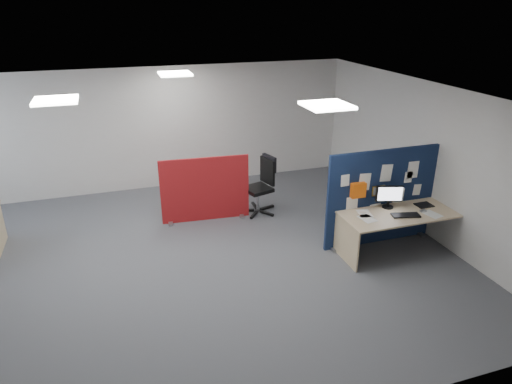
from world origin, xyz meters
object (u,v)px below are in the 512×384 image
object	(u,v)px
navy_divider	(381,197)
office_chair	(263,181)
red_divider	(205,190)
monitor_main	(389,196)
main_desk	(396,220)

from	to	relation	value
navy_divider	office_chair	bearing A→B (deg)	129.56
navy_divider	red_divider	distance (m)	3.25
monitor_main	red_divider	distance (m)	3.39
main_desk	red_divider	world-z (taller)	red_divider
monitor_main	office_chair	size ratio (longest dim) A/B	0.39
navy_divider	monitor_main	bearing A→B (deg)	-76.78
navy_divider	red_divider	xyz separation A→B (m)	(-2.69, 1.81, -0.23)
navy_divider	main_desk	xyz separation A→B (m)	(0.11, -0.35, -0.29)
main_desk	monitor_main	world-z (taller)	monitor_main
navy_divider	office_chair	xyz separation A→B (m)	(-1.52, 1.84, -0.21)
navy_divider	main_desk	size ratio (longest dim) A/B	1.04
red_divider	office_chair	size ratio (longest dim) A/B	1.49
navy_divider	office_chair	size ratio (longest dim) A/B	1.82
main_desk	red_divider	xyz separation A→B (m)	(-2.81, 2.16, 0.06)
red_divider	office_chair	distance (m)	1.18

